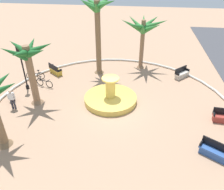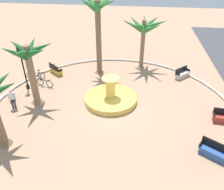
{
  "view_description": "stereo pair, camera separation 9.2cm",
  "coord_description": "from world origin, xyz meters",
  "px_view_note": "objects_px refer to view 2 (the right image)",
  "views": [
    {
      "loc": [
        13.6,
        1.74,
        9.81
      ],
      "look_at": [
        -0.27,
        -0.09,
        1.0
      ],
      "focal_mm": 35.68,
      "sensor_mm": 36.0,
      "label": 1
    },
    {
      "loc": [
        13.59,
        1.83,
        9.81
      ],
      "look_at": [
        -0.27,
        -0.09,
        1.0
      ],
      "focal_mm": 35.68,
      "sensor_mm": 36.0,
      "label": 2
    }
  ],
  "objects_px": {
    "person_cyclist_helmet": "(12,98)",
    "lamppost": "(23,64)",
    "bench_southeast": "(213,152)",
    "fountain": "(111,98)",
    "palm_tree_far_side": "(144,29)",
    "bench_west": "(182,74)",
    "bench_north": "(56,70)",
    "palm_tree_near_fountain": "(98,19)",
    "palm_tree_by_curb": "(29,61)",
    "bicycle_red_frame": "(45,83)",
    "trash_bin": "(12,96)",
    "bicycle_by_lamppost": "(36,75)"
  },
  "relations": [
    {
      "from": "bicycle_by_lamppost",
      "to": "fountain",
      "type": "bearing_deg",
      "value": 69.49
    },
    {
      "from": "bicycle_red_frame",
      "to": "palm_tree_far_side",
      "type": "bearing_deg",
      "value": 121.83
    },
    {
      "from": "fountain",
      "to": "bicycle_red_frame",
      "type": "relative_size",
      "value": 2.46
    },
    {
      "from": "bench_southeast",
      "to": "bicycle_red_frame",
      "type": "relative_size",
      "value": 0.97
    },
    {
      "from": "fountain",
      "to": "lamppost",
      "type": "xyz_separation_m",
      "value": [
        -1.05,
        -7.4,
        2.02
      ]
    },
    {
      "from": "palm_tree_far_side",
      "to": "lamppost",
      "type": "relative_size",
      "value": 1.27
    },
    {
      "from": "fountain",
      "to": "bench_west",
      "type": "height_order",
      "value": "fountain"
    },
    {
      "from": "person_cyclist_helmet",
      "to": "lamppost",
      "type": "bearing_deg",
      "value": -173.33
    },
    {
      "from": "bench_north",
      "to": "bicycle_red_frame",
      "type": "relative_size",
      "value": 0.93
    },
    {
      "from": "lamppost",
      "to": "bicycle_red_frame",
      "type": "bearing_deg",
      "value": 110.06
    },
    {
      "from": "bench_southeast",
      "to": "lamppost",
      "type": "distance_m",
      "value": 15.32
    },
    {
      "from": "palm_tree_by_curb",
      "to": "palm_tree_far_side",
      "type": "bearing_deg",
      "value": 133.78
    },
    {
      "from": "bench_southeast",
      "to": "fountain",
      "type": "bearing_deg",
      "value": -126.44
    },
    {
      "from": "fountain",
      "to": "trash_bin",
      "type": "xyz_separation_m",
      "value": [
        0.95,
        -7.72,
        0.08
      ]
    },
    {
      "from": "bicycle_red_frame",
      "to": "person_cyclist_helmet",
      "type": "xyz_separation_m",
      "value": [
        3.48,
        -1.02,
        0.53
      ]
    },
    {
      "from": "bench_southeast",
      "to": "bench_west",
      "type": "bearing_deg",
      "value": -177.02
    },
    {
      "from": "palm_tree_near_fountain",
      "to": "bicycle_by_lamppost",
      "type": "xyz_separation_m",
      "value": [
        2.2,
        -5.59,
        -4.75
      ]
    },
    {
      "from": "palm_tree_far_side",
      "to": "bicycle_red_frame",
      "type": "relative_size",
      "value": 3.02
    },
    {
      "from": "trash_bin",
      "to": "lamppost",
      "type": "bearing_deg",
      "value": 170.97
    },
    {
      "from": "bench_north",
      "to": "trash_bin",
      "type": "xyz_separation_m",
      "value": [
        5.03,
        -1.77,
        0.04
      ]
    },
    {
      "from": "bicycle_by_lamppost",
      "to": "person_cyclist_helmet",
      "type": "distance_m",
      "value": 4.73
    },
    {
      "from": "fountain",
      "to": "palm_tree_by_curb",
      "type": "xyz_separation_m",
      "value": [
        0.89,
        -5.68,
        3.17
      ]
    },
    {
      "from": "trash_bin",
      "to": "bicycle_by_lamppost",
      "type": "bearing_deg",
      "value": 174.88
    },
    {
      "from": "bench_north",
      "to": "fountain",
      "type": "bearing_deg",
      "value": 55.51
    },
    {
      "from": "palm_tree_by_curb",
      "to": "person_cyclist_helmet",
      "type": "distance_m",
      "value": 3.09
    },
    {
      "from": "bench_north",
      "to": "bicycle_red_frame",
      "type": "bearing_deg",
      "value": -1.99
    },
    {
      "from": "palm_tree_far_side",
      "to": "bench_southeast",
      "type": "distance_m",
      "value": 12.84
    },
    {
      "from": "bench_west",
      "to": "lamppost",
      "type": "distance_m",
      "value": 14.16
    },
    {
      "from": "palm_tree_far_side",
      "to": "trash_bin",
      "type": "xyz_separation_m",
      "value": [
        7.61,
        -9.92,
        -3.54
      ]
    },
    {
      "from": "bench_west",
      "to": "lamppost",
      "type": "relative_size",
      "value": 0.37
    },
    {
      "from": "palm_tree_near_fountain",
      "to": "palm_tree_by_curb",
      "type": "height_order",
      "value": "palm_tree_near_fountain"
    },
    {
      "from": "lamppost",
      "to": "person_cyclist_helmet",
      "type": "relative_size",
      "value": 2.44
    },
    {
      "from": "lamppost",
      "to": "bench_southeast",
      "type": "bearing_deg",
      "value": 67.08
    },
    {
      "from": "trash_bin",
      "to": "bicycle_by_lamppost",
      "type": "height_order",
      "value": "bicycle_by_lamppost"
    },
    {
      "from": "bench_north",
      "to": "bicycle_red_frame",
      "type": "xyz_separation_m",
      "value": [
        2.53,
        -0.09,
        0.04
      ]
    },
    {
      "from": "palm_tree_by_curb",
      "to": "bench_southeast",
      "type": "distance_m",
      "value": 13.27
    },
    {
      "from": "palm_tree_by_curb",
      "to": "lamppost",
      "type": "relative_size",
      "value": 1.23
    },
    {
      "from": "bench_west",
      "to": "bench_north",
      "type": "bearing_deg",
      "value": -86.14
    },
    {
      "from": "fountain",
      "to": "palm_tree_near_fountain",
      "type": "xyz_separation_m",
      "value": [
        -4.96,
        -1.8,
        4.83
      ]
    },
    {
      "from": "bicycle_red_frame",
      "to": "person_cyclist_helmet",
      "type": "relative_size",
      "value": 1.03
    },
    {
      "from": "palm_tree_near_fountain",
      "to": "person_cyclist_helmet",
      "type": "height_order",
      "value": "palm_tree_near_fountain"
    },
    {
      "from": "bench_west",
      "to": "bicycle_by_lamppost",
      "type": "bearing_deg",
      "value": -81.0
    },
    {
      "from": "bench_north",
      "to": "bicycle_red_frame",
      "type": "height_order",
      "value": "bench_north"
    },
    {
      "from": "fountain",
      "to": "bicycle_by_lamppost",
      "type": "bearing_deg",
      "value": -110.51
    },
    {
      "from": "person_cyclist_helmet",
      "to": "palm_tree_by_curb",
      "type": "bearing_deg",
      "value": 127.08
    },
    {
      "from": "palm_tree_far_side",
      "to": "bench_west",
      "type": "relative_size",
      "value": 3.39
    },
    {
      "from": "lamppost",
      "to": "fountain",
      "type": "bearing_deg",
      "value": 81.91
    },
    {
      "from": "bench_west",
      "to": "trash_bin",
      "type": "height_order",
      "value": "bench_west"
    },
    {
      "from": "palm_tree_near_fountain",
      "to": "bench_north",
      "type": "relative_size",
      "value": 4.45
    },
    {
      "from": "fountain",
      "to": "bench_southeast",
      "type": "height_order",
      "value": "fountain"
    }
  ]
}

